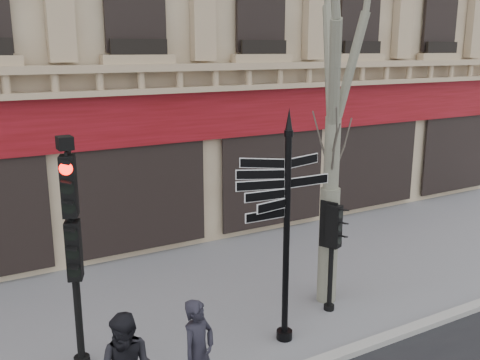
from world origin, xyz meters
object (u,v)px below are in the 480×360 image
at_px(fingerpost, 288,189).
at_px(pedestrian_a, 198,354).
at_px(traffic_signal_main, 71,226).
at_px(traffic_signal_secondary, 332,238).

xyz_separation_m(fingerpost, pedestrian_a, (-2.21, -0.93, -2.04)).
bearing_deg(pedestrian_a, traffic_signal_main, 97.13).
height_order(fingerpost, pedestrian_a, fingerpost).
relative_size(fingerpost, traffic_signal_secondary, 1.90).
bearing_deg(pedestrian_a, fingerpost, -3.00).
height_order(traffic_signal_secondary, pedestrian_a, traffic_signal_secondary).
distance_m(traffic_signal_secondary, pedestrian_a, 4.01).
bearing_deg(fingerpost, traffic_signal_secondary, 29.86).
xyz_separation_m(traffic_signal_secondary, pedestrian_a, (-3.68, -1.42, -0.73)).
distance_m(fingerpost, traffic_signal_secondary, 2.03).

